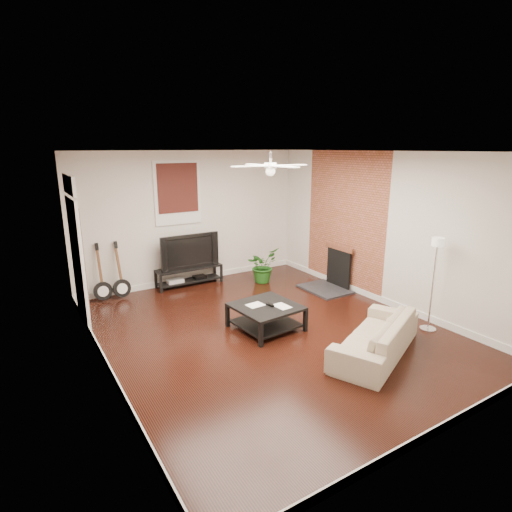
# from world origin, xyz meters

# --- Properties ---
(room) EXTENTS (5.01, 6.01, 2.81)m
(room) POSITION_xyz_m (0.00, 0.00, 1.40)
(room) COLOR black
(room) RESTS_ON ground
(brick_accent) EXTENTS (0.02, 2.20, 2.80)m
(brick_accent) POSITION_xyz_m (2.49, 1.00, 1.40)
(brick_accent) COLOR brown
(brick_accent) RESTS_ON floor
(fireplace) EXTENTS (0.80, 1.10, 0.92)m
(fireplace) POSITION_xyz_m (2.20, 1.00, 0.46)
(fireplace) COLOR black
(fireplace) RESTS_ON floor
(window_back) EXTENTS (1.00, 0.06, 1.30)m
(window_back) POSITION_xyz_m (-0.30, 2.97, 1.95)
(window_back) COLOR #401711
(window_back) RESTS_ON wall_back
(door_left) EXTENTS (0.08, 1.00, 2.50)m
(door_left) POSITION_xyz_m (-2.46, 1.90, 1.25)
(door_left) COLOR white
(door_left) RESTS_ON wall_left
(tv_stand) EXTENTS (1.41, 0.38, 0.40)m
(tv_stand) POSITION_xyz_m (-0.20, 2.78, 0.20)
(tv_stand) COLOR black
(tv_stand) RESTS_ON floor
(tv) EXTENTS (1.26, 0.17, 0.73)m
(tv) POSITION_xyz_m (-0.20, 2.80, 0.76)
(tv) COLOR black
(tv) RESTS_ON tv_stand
(coffee_table) EXTENTS (1.04, 1.04, 0.40)m
(coffee_table) POSITION_xyz_m (-0.01, 0.08, 0.20)
(coffee_table) COLOR black
(coffee_table) RESTS_ON floor
(sofa) EXTENTS (2.01, 1.45, 0.55)m
(sofa) POSITION_xyz_m (0.86, -1.44, 0.27)
(sofa) COLOR tan
(sofa) RESTS_ON floor
(floor_lamp) EXTENTS (0.33, 0.33, 1.53)m
(floor_lamp) POSITION_xyz_m (2.20, -1.34, 0.77)
(floor_lamp) COLOR silver
(floor_lamp) RESTS_ON floor
(potted_plant) EXTENTS (0.85, 0.81, 0.74)m
(potted_plant) POSITION_xyz_m (1.24, 2.14, 0.37)
(potted_plant) COLOR #1E5919
(potted_plant) RESTS_ON floor
(guitar_left) EXTENTS (0.36, 0.26, 1.13)m
(guitar_left) POSITION_xyz_m (-1.99, 2.75, 0.56)
(guitar_left) COLOR black
(guitar_left) RESTS_ON floor
(guitar_right) EXTENTS (0.38, 0.29, 1.13)m
(guitar_right) POSITION_xyz_m (-1.64, 2.72, 0.56)
(guitar_right) COLOR black
(guitar_right) RESTS_ON floor
(ceiling_fan) EXTENTS (1.24, 1.24, 0.32)m
(ceiling_fan) POSITION_xyz_m (0.00, 0.00, 2.60)
(ceiling_fan) COLOR white
(ceiling_fan) RESTS_ON ceiling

